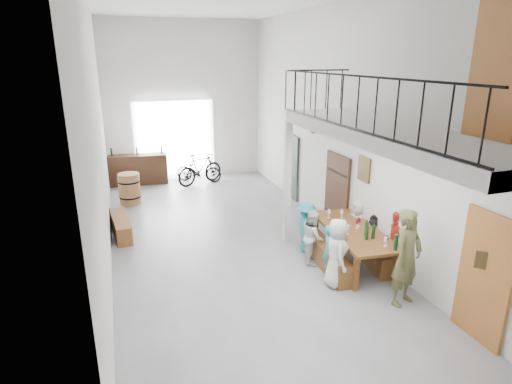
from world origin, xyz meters
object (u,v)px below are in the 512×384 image
object	(u,v)px
bench_inner	(326,256)
bicycle_near	(199,170)
side_bench	(121,226)
oak_barrel	(130,189)
host_standing	(407,258)
tasting_table	(353,233)
serving_counter	(138,169)

from	to	relation	value
bench_inner	bicycle_near	bearing A→B (deg)	105.49
side_bench	bicycle_near	size ratio (longest dim) A/B	0.99
bench_inner	oak_barrel	bearing A→B (deg)	129.58
bench_inner	oak_barrel	xyz separation A→B (m)	(-3.74, 5.50, 0.23)
side_bench	bicycle_near	world-z (taller)	bicycle_near
bench_inner	host_standing	distance (m)	1.95
side_bench	bicycle_near	distance (m)	4.98
tasting_table	serving_counter	world-z (taller)	serving_counter
oak_barrel	bicycle_near	bearing A→B (deg)	35.39
tasting_table	side_bench	distance (m)	5.68
bench_inner	bicycle_near	xyz separation A→B (m)	(-1.29, 7.24, 0.19)
serving_counter	bicycle_near	bearing A→B (deg)	-6.36
tasting_table	serving_counter	size ratio (longest dim) A/B	1.30
oak_barrel	bicycle_near	xyz separation A→B (m)	(2.45, 1.74, -0.05)
oak_barrel	host_standing	distance (m)	8.47
tasting_table	serving_counter	bearing A→B (deg)	122.37
side_bench	serving_counter	distance (m)	4.56
serving_counter	host_standing	world-z (taller)	host_standing
tasting_table	serving_counter	xyz separation A→B (m)	(-3.92, 7.67, -0.19)
bench_inner	bicycle_near	size ratio (longest dim) A/B	1.28
serving_counter	bicycle_near	size ratio (longest dim) A/B	1.21
serving_counter	bicycle_near	distance (m)	2.08
bench_inner	serving_counter	bearing A→B (deg)	119.07
tasting_table	bicycle_near	size ratio (longest dim) A/B	1.58
bench_inner	host_standing	world-z (taller)	host_standing
bench_inner	host_standing	size ratio (longest dim) A/B	1.16
bench_inner	serving_counter	distance (m)	8.32
bench_inner	side_bench	bearing A→B (deg)	147.95
bench_inner	tasting_table	bearing A→B (deg)	-0.20
oak_barrel	serving_counter	world-z (taller)	serving_counter
side_bench	oak_barrel	size ratio (longest dim) A/B	1.71
side_bench	host_standing	xyz separation A→B (m)	(4.74, -4.85, 0.67)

